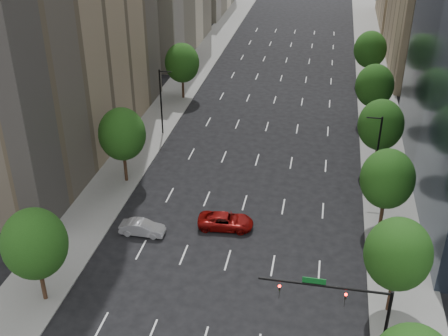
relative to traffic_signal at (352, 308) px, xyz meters
The scene contains 15 objects.
sidewalk_left 40.05m from the traffic_signal, 130.94° to the left, with size 6.00×200.00×0.15m, color slate.
sidewalk_right 30.84m from the traffic_signal, 80.59° to the left, with size 6.00×200.00×0.15m, color slate.
tree_right_1 6.96m from the traffic_signal, 59.96° to the left, with size 5.20×5.20×8.75m.
tree_right_2 18.34m from the traffic_signal, 79.09° to the left, with size 5.20×5.20×8.61m.
tree_right_3 30.21m from the traffic_signal, 83.40° to the left, with size 5.20×5.20×8.89m.
tree_right_4 44.14m from the traffic_signal, 85.49° to the left, with size 5.20×5.20×8.46m.
tree_right_5 60.11m from the traffic_signal, 86.69° to the left, with size 5.20×5.20×8.75m.
tree_left_0 24.62m from the traffic_signal, behind, with size 5.20×5.20×8.75m.
tree_left_1 32.96m from the traffic_signal, 138.11° to the left, with size 5.20×5.20×8.97m.
tree_left_2 53.91m from the traffic_signal, 117.07° to the left, with size 5.20×5.20×8.68m.
streetlight_rn 25.17m from the traffic_signal, 83.37° to the left, with size 1.70×0.20×9.00m.
streetlight_ln 42.42m from the traffic_signal, 124.40° to the left, with size 1.70×0.20×9.00m.
traffic_signal is the anchor object (origin of this frame).
car_silver 23.55m from the traffic_signal, 147.40° to the left, with size 1.55×4.44×1.46m, color #A5A5AA.
car_red_far 19.59m from the traffic_signal, 127.71° to the left, with size 2.54×5.51×1.53m, color maroon.
Camera 1 is at (7.28, 0.08, 32.06)m, focal length 44.53 mm.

